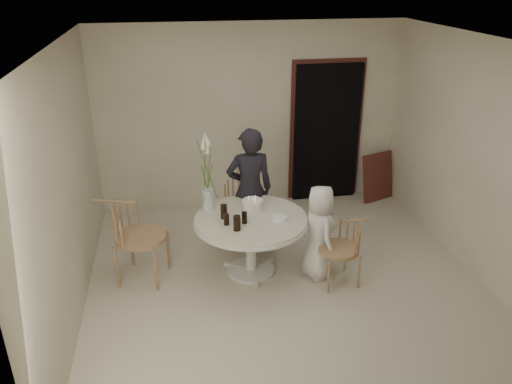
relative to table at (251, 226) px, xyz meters
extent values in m
plane|color=silver|center=(0.35, -0.25, -0.62)|extent=(4.50, 4.50, 0.00)
plane|color=white|center=(0.35, -0.25, 2.08)|extent=(4.50, 4.50, 0.00)
plane|color=beige|center=(0.35, 2.00, 0.73)|extent=(4.50, 0.00, 4.50)
plane|color=beige|center=(0.35, -2.50, 0.73)|extent=(4.50, 0.00, 4.50)
plane|color=beige|center=(-1.90, -0.25, 0.73)|extent=(0.00, 4.50, 4.50)
plane|color=beige|center=(2.60, -0.25, 0.73)|extent=(0.00, 4.50, 4.50)
cube|color=black|center=(1.50, 1.94, 0.43)|extent=(1.00, 0.10, 2.10)
cube|color=maroon|center=(1.50, 1.98, 0.49)|extent=(1.12, 0.03, 2.22)
cylinder|color=silver|center=(0.00, 0.00, -0.60)|extent=(0.56, 0.56, 0.04)
cylinder|color=silver|center=(0.00, 0.00, -0.27)|extent=(0.12, 0.12, 0.65)
cylinder|color=silver|center=(0.00, 0.00, 0.07)|extent=(1.33, 1.33, 0.03)
cylinder|color=beige|center=(0.00, 0.00, 0.09)|extent=(1.30, 1.30, 0.04)
cube|color=maroon|center=(2.30, 1.70, -0.24)|extent=(0.59, 0.35, 0.75)
cylinder|color=#AA7D5C|center=(-0.17, 0.76, -0.41)|extent=(0.03, 0.03, 0.42)
cylinder|color=#AA7D5C|center=(0.21, 0.75, -0.41)|extent=(0.03, 0.03, 0.42)
cylinder|color=#AA7D5C|center=(-0.16, 1.13, -0.41)|extent=(0.03, 0.03, 0.42)
cylinder|color=#AA7D5C|center=(0.22, 1.12, -0.41)|extent=(0.03, 0.03, 0.42)
cylinder|color=#AA7D5C|center=(0.02, 0.94, -0.18)|extent=(0.47, 0.47, 0.05)
cylinder|color=#AA7D5C|center=(0.75, -0.21, -0.41)|extent=(0.03, 0.03, 0.41)
cylinder|color=#AA7D5C|center=(0.78, -0.58, -0.41)|extent=(0.03, 0.03, 0.41)
cylinder|color=#AA7D5C|center=(1.12, -0.19, -0.41)|extent=(0.03, 0.03, 0.41)
cylinder|color=#AA7D5C|center=(1.15, -0.55, -0.41)|extent=(0.03, 0.03, 0.41)
cylinder|color=#AA7D5C|center=(0.95, -0.38, -0.18)|extent=(0.46, 0.46, 0.05)
cylinder|color=#AA7D5C|center=(-1.12, -0.19, -0.36)|extent=(0.03, 0.03, 0.52)
cylinder|color=#AA7D5C|center=(-0.97, 0.25, -0.36)|extent=(0.03, 0.03, 0.52)
cylinder|color=#AA7D5C|center=(-1.55, -0.04, -0.36)|extent=(0.03, 0.03, 0.52)
cylinder|color=#AA7D5C|center=(-1.41, 0.40, -0.36)|extent=(0.03, 0.03, 0.52)
cylinder|color=#AA7D5C|center=(-1.26, 0.11, -0.08)|extent=(0.57, 0.57, 0.06)
imported|color=black|center=(0.09, 0.61, 0.19)|extent=(0.59, 0.39, 1.61)
imported|color=silver|center=(0.76, -0.20, -0.04)|extent=(0.43, 0.60, 1.14)
cylinder|color=white|center=(0.05, 0.21, 0.17)|extent=(0.25, 0.25, 0.12)
cylinder|color=#FFDCA1|center=(0.05, 0.21, 0.26)|extent=(0.01, 0.01, 0.05)
cylinder|color=#FFDCA1|center=(0.09, 0.24, 0.26)|extent=(0.01, 0.01, 0.05)
cylinder|color=#FFDCA1|center=(0.01, 0.23, 0.26)|extent=(0.01, 0.01, 0.05)
cylinder|color=#FFDCA1|center=(0.07, 0.17, 0.26)|extent=(0.01, 0.01, 0.05)
cylinder|color=black|center=(-0.09, -0.11, 0.18)|extent=(0.07, 0.07, 0.13)
cylinder|color=black|center=(-0.20, -0.27, 0.20)|extent=(0.10, 0.10, 0.17)
cylinder|color=black|center=(-0.30, -0.12, 0.18)|extent=(0.07, 0.07, 0.13)
cylinder|color=black|center=(-0.31, 0.04, 0.20)|extent=(0.08, 0.08, 0.17)
cylinder|color=white|center=(0.31, -0.12, 0.14)|extent=(0.20, 0.20, 0.04)
cylinder|color=silver|center=(-0.46, 0.30, 0.24)|extent=(0.14, 0.14, 0.26)
cylinder|color=#48682C|center=(-0.44, 0.32, 0.57)|extent=(0.01, 0.01, 0.66)
cone|color=white|center=(-0.44, 0.32, 0.90)|extent=(0.07, 0.07, 0.17)
cylinder|color=#48682C|center=(-0.49, 0.31, 0.60)|extent=(0.01, 0.01, 0.71)
cone|color=white|center=(-0.49, 0.31, 0.96)|extent=(0.07, 0.07, 0.17)
cylinder|color=#48682C|center=(-0.46, 0.27, 0.63)|extent=(0.01, 0.01, 0.77)
cone|color=white|center=(-0.46, 0.27, 1.01)|extent=(0.07, 0.07, 0.17)
camera|label=1|loc=(-0.85, -5.03, 2.74)|focal=35.00mm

